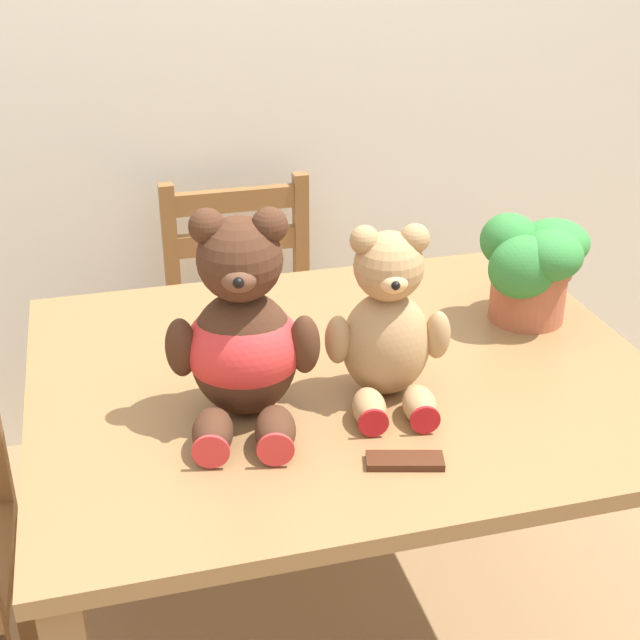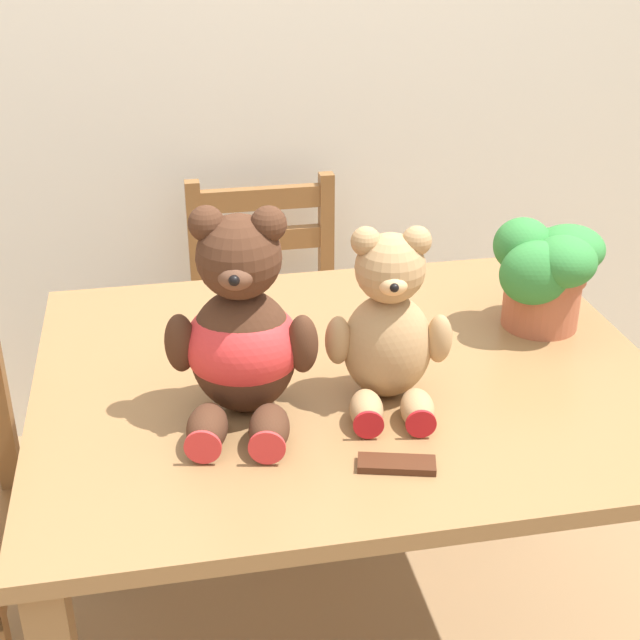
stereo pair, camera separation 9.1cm
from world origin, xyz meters
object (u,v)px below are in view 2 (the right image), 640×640
object	(u,v)px
potted_plant	(546,268)
chocolate_bar	(397,464)
teddy_bear_right	(389,328)
wooden_chair_behind	(270,332)
teddy_bear_left	(242,335)

from	to	relation	value
potted_plant	chocolate_bar	bearing A→B (deg)	-135.28
potted_plant	chocolate_bar	size ratio (longest dim) A/B	1.86
chocolate_bar	teddy_bear_right	bearing A→B (deg)	79.62
potted_plant	chocolate_bar	xyz separation A→B (m)	(-0.41, -0.41, -0.12)
teddy_bear_right	potted_plant	distance (m)	0.42
wooden_chair_behind	teddy_bear_left	xyz separation A→B (m)	(-0.16, -0.89, 0.47)
chocolate_bar	wooden_chair_behind	bearing A→B (deg)	92.46
chocolate_bar	teddy_bear_left	bearing A→B (deg)	135.20
teddy_bear_left	chocolate_bar	world-z (taller)	teddy_bear_left
teddy_bear_right	wooden_chair_behind	bearing A→B (deg)	-75.46
wooden_chair_behind	teddy_bear_left	size ratio (longest dim) A/B	2.29
teddy_bear_left	potted_plant	size ratio (longest dim) A/B	1.63
teddy_bear_right	chocolate_bar	distance (m)	0.25
wooden_chair_behind	potted_plant	xyz separation A→B (m)	(0.46, -0.70, 0.45)
wooden_chair_behind	chocolate_bar	distance (m)	1.15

